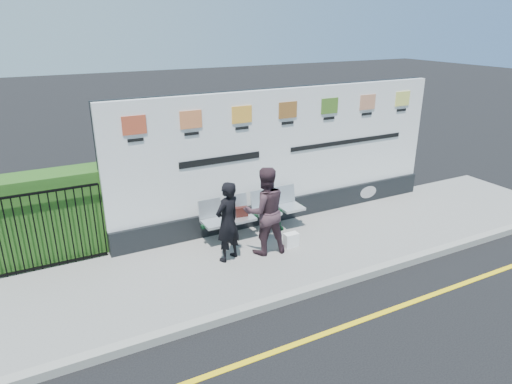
# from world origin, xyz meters

# --- Properties ---
(ground) EXTENTS (80.00, 80.00, 0.00)m
(ground) POSITION_xyz_m (0.00, 0.00, 0.00)
(ground) COLOR black
(pavement) EXTENTS (14.00, 3.00, 0.12)m
(pavement) POSITION_xyz_m (0.00, 2.50, 0.06)
(pavement) COLOR gray
(pavement) RESTS_ON ground
(kerb) EXTENTS (14.00, 0.18, 0.14)m
(kerb) POSITION_xyz_m (0.00, 1.00, 0.07)
(kerb) COLOR gray
(kerb) RESTS_ON ground
(yellow_line) EXTENTS (14.00, 0.10, 0.01)m
(yellow_line) POSITION_xyz_m (0.00, 0.00, 0.00)
(yellow_line) COLOR yellow
(yellow_line) RESTS_ON ground
(billboard) EXTENTS (8.00, 0.30, 3.00)m
(billboard) POSITION_xyz_m (0.50, 3.85, 1.42)
(billboard) COLOR black
(billboard) RESTS_ON pavement
(hedge) EXTENTS (2.35, 0.70, 1.70)m
(hedge) POSITION_xyz_m (-4.58, 4.30, 0.97)
(hedge) COLOR #275419
(hedge) RESTS_ON pavement
(railing) EXTENTS (2.05, 0.06, 1.54)m
(railing) POSITION_xyz_m (-4.58, 3.85, 0.89)
(railing) COLOR black
(railing) RESTS_ON pavement
(bench) EXTENTS (2.31, 0.60, 0.49)m
(bench) POSITION_xyz_m (-0.54, 3.34, 0.37)
(bench) COLOR silver
(bench) RESTS_ON pavement
(woman_left) EXTENTS (0.68, 0.58, 1.59)m
(woman_left) POSITION_xyz_m (-1.48, 2.61, 0.91)
(woman_left) COLOR black
(woman_left) RESTS_ON pavement
(woman_right) EXTENTS (0.95, 0.79, 1.78)m
(woman_right) POSITION_xyz_m (-0.71, 2.56, 1.01)
(woman_right) COLOR #3B262E
(woman_right) RESTS_ON pavement
(handbag_brown) EXTENTS (0.28, 0.15, 0.21)m
(handbag_brown) POSITION_xyz_m (-0.84, 3.34, 0.72)
(handbag_brown) COLOR black
(handbag_brown) RESTS_ON bench
(carrier_bag_white) EXTENTS (0.29, 0.17, 0.29)m
(carrier_bag_white) POSITION_xyz_m (-0.12, 2.50, 0.27)
(carrier_bag_white) COLOR white
(carrier_bag_white) RESTS_ON pavement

